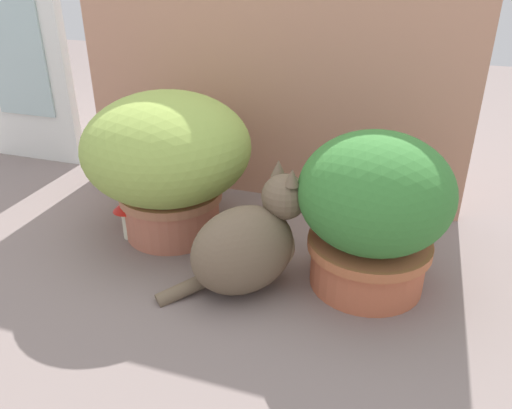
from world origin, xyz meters
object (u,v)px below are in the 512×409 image
(mushroom_ornament_red, at_px, (127,211))
(leafy_planter, at_px, (373,209))
(grass_planter, at_px, (168,158))
(cat, at_px, (249,244))

(mushroom_ornament_red, bearing_deg, leafy_planter, -0.88)
(grass_planter, distance_m, leafy_planter, 0.57)
(leafy_planter, relative_size, cat, 1.14)
(grass_planter, height_order, leafy_planter, grass_planter)
(grass_planter, bearing_deg, cat, -31.78)
(grass_planter, distance_m, cat, 0.37)
(mushroom_ornament_red, bearing_deg, cat, -16.00)
(grass_planter, bearing_deg, leafy_planter, -8.02)
(mushroom_ornament_red, bearing_deg, grass_planter, 33.50)
(grass_planter, height_order, mushroom_ornament_red, grass_planter)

